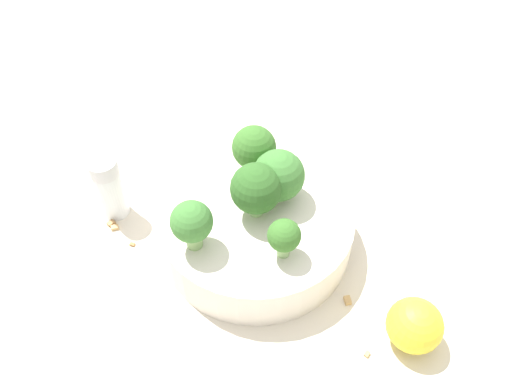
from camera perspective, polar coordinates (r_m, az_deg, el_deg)
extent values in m
plane|color=beige|center=(0.57, 0.00, -5.70)|extent=(3.00, 3.00, 0.00)
cylinder|color=silver|center=(0.55, 0.00, -4.08)|extent=(0.21, 0.21, 0.05)
cylinder|color=#84AD66|center=(0.54, 2.52, 0.32)|extent=(0.02, 0.02, 0.02)
sphere|color=#3D7533|center=(0.52, 2.59, 1.90)|extent=(0.06, 0.06, 0.06)
cylinder|color=#84AD66|center=(0.50, -7.14, -4.97)|extent=(0.02, 0.02, 0.03)
sphere|color=#3D7533|center=(0.48, -7.38, -3.37)|extent=(0.04, 0.04, 0.04)
cylinder|color=#8EB770|center=(0.49, 3.15, -6.23)|extent=(0.02, 0.02, 0.02)
sphere|color=#386B28|center=(0.47, 3.24, -4.97)|extent=(0.03, 0.03, 0.03)
cylinder|color=#8EB770|center=(0.52, -0.14, -1.40)|extent=(0.02, 0.02, 0.03)
sphere|color=#2D5B23|center=(0.50, -0.14, 0.34)|extent=(0.05, 0.05, 0.05)
cylinder|color=#7A9E5B|center=(0.56, -0.12, 3.47)|extent=(0.02, 0.02, 0.03)
sphere|color=#386B28|center=(0.55, -0.13, 5.12)|extent=(0.05, 0.05, 0.05)
cylinder|color=silver|center=(0.60, -16.20, -0.15)|extent=(0.03, 0.03, 0.06)
cylinder|color=#B7B7BC|center=(0.57, -17.07, 2.67)|extent=(0.03, 0.03, 0.02)
sphere|color=yellow|center=(0.51, 17.66, -14.32)|extent=(0.05, 0.05, 0.05)
cube|color=tan|center=(0.60, -15.88, -3.80)|extent=(0.01, 0.01, 0.01)
cube|color=olive|center=(0.58, -13.98, -5.81)|extent=(0.01, 0.01, 0.01)
cube|color=#AD7F4C|center=(0.61, -16.27, -3.33)|extent=(0.01, 0.01, 0.01)
cube|color=tan|center=(0.51, 12.60, -17.56)|extent=(0.01, 0.01, 0.01)
cube|color=tan|center=(0.53, 10.46, -11.96)|extent=(0.01, 0.01, 0.01)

